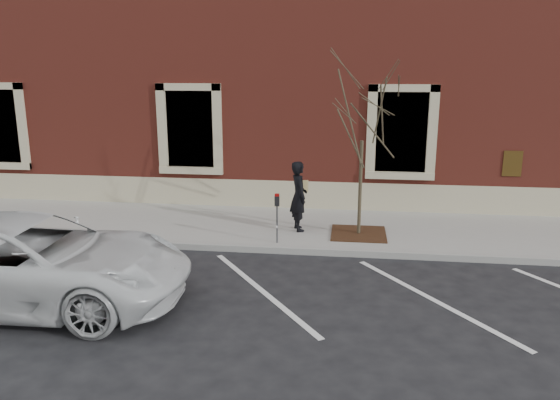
# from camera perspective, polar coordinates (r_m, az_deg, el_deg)

# --- Properties ---
(ground) EXTENTS (120.00, 120.00, 0.00)m
(ground) POSITION_cam_1_polar(r_m,az_deg,el_deg) (12.65, -0.35, -5.49)
(ground) COLOR #28282B
(ground) RESTS_ON ground
(sidewalk_near) EXTENTS (40.00, 3.50, 0.15)m
(sidewalk_near) POSITION_cam_1_polar(r_m,az_deg,el_deg) (14.28, 0.60, -2.89)
(sidewalk_near) COLOR #A5A29B
(sidewalk_near) RESTS_ON ground
(curb_near) EXTENTS (40.00, 0.12, 0.15)m
(curb_near) POSITION_cam_1_polar(r_m,az_deg,el_deg) (12.58, -0.38, -5.25)
(curb_near) COLOR #9E9E99
(curb_near) RESTS_ON ground
(parking_stripes) EXTENTS (28.00, 4.40, 0.01)m
(parking_stripes) POSITION_cam_1_polar(r_m,az_deg,el_deg) (10.62, -1.97, -9.40)
(parking_stripes) COLOR silver
(parking_stripes) RESTS_ON ground
(building_civic) EXTENTS (40.00, 8.62, 8.00)m
(building_civic) POSITION_cam_1_polar(r_m,az_deg,el_deg) (19.63, 2.76, 13.32)
(building_civic) COLOR maroon
(building_civic) RESTS_ON ground
(man) EXTENTS (0.62, 0.75, 1.76)m
(man) POSITION_cam_1_polar(r_m,az_deg,el_deg) (13.60, 1.97, 0.41)
(man) COLOR black
(man) RESTS_ON sidewalk_near
(parking_meter) EXTENTS (0.11, 0.08, 1.18)m
(parking_meter) POSITION_cam_1_polar(r_m,az_deg,el_deg) (12.60, -0.31, -0.95)
(parking_meter) COLOR #595B60
(parking_meter) RESTS_ON sidewalk_near
(tree_grate) EXTENTS (1.34, 1.34, 0.03)m
(tree_grate) POSITION_cam_1_polar(r_m,az_deg,el_deg) (13.61, 8.20, -3.48)
(tree_grate) COLOR #432515
(tree_grate) RESTS_ON sidewalk_near
(sapling) EXTENTS (2.53, 2.53, 4.21)m
(sapling) POSITION_cam_1_polar(r_m,az_deg,el_deg) (13.04, 8.65, 8.89)
(sapling) COLOR #4A3F2C
(sapling) RESTS_ON sidewalk_near
(white_truck) EXTENTS (5.82, 2.85, 1.59)m
(white_truck) POSITION_cam_1_polar(r_m,az_deg,el_deg) (10.78, -24.72, -5.87)
(white_truck) COLOR silver
(white_truck) RESTS_ON ground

